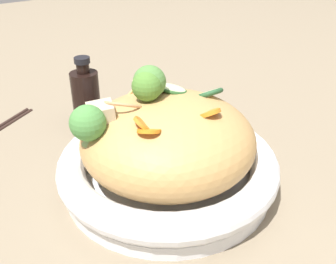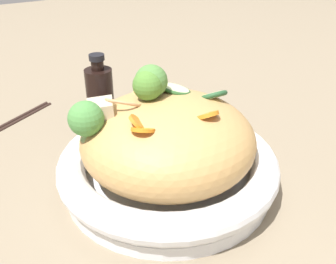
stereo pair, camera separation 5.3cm
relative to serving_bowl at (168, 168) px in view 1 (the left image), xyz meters
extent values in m
plane|color=#7F705A|center=(0.00, 0.00, -0.03)|extent=(3.00, 3.00, 0.00)
cylinder|color=white|center=(0.00, 0.00, -0.02)|extent=(0.29, 0.29, 0.02)
torus|color=white|center=(0.00, 0.00, 0.01)|extent=(0.31, 0.31, 0.04)
ellipsoid|color=tan|center=(0.00, 0.00, 0.05)|extent=(0.24, 0.24, 0.12)
torus|color=tan|center=(0.02, -0.03, 0.07)|extent=(0.06, 0.06, 0.02)
torus|color=tan|center=(0.05, 0.01, 0.10)|extent=(0.06, 0.06, 0.02)
torus|color=tan|center=(0.03, 0.05, 0.10)|extent=(0.07, 0.07, 0.03)
torus|color=tan|center=(0.04, -0.01, 0.08)|extent=(0.07, 0.07, 0.03)
cone|color=#98BB7B|center=(0.03, 0.01, 0.10)|extent=(0.02, 0.02, 0.02)
sphere|color=#51863F|center=(0.03, 0.01, 0.12)|extent=(0.05, 0.05, 0.04)
cone|color=#9CB676|center=(0.03, 0.10, 0.07)|extent=(0.03, 0.03, 0.01)
sphere|color=#4B8942|center=(0.03, 0.10, 0.09)|extent=(0.06, 0.06, 0.05)
cone|color=#97C077|center=(0.02, 0.02, 0.10)|extent=(0.02, 0.02, 0.02)
sphere|color=#4F8232|center=(0.02, 0.02, 0.12)|extent=(0.05, 0.05, 0.04)
cylinder|color=orange|center=(-0.04, 0.06, 0.10)|extent=(0.04, 0.04, 0.01)
cylinder|color=orange|center=(-0.05, -0.03, 0.10)|extent=(0.03, 0.03, 0.02)
cylinder|color=orange|center=(-0.02, 0.06, 0.10)|extent=(0.03, 0.03, 0.02)
cylinder|color=beige|center=(0.03, -0.03, 0.10)|extent=(0.04, 0.04, 0.02)
torus|color=#2A5626|center=(0.03, -0.03, 0.10)|extent=(0.05, 0.05, 0.02)
cylinder|color=beige|center=(0.00, -0.07, 0.10)|extent=(0.03, 0.04, 0.02)
torus|color=#25502C|center=(0.00, -0.07, 0.10)|extent=(0.04, 0.04, 0.03)
cylinder|color=beige|center=(0.04, 0.09, 0.08)|extent=(0.04, 0.04, 0.02)
torus|color=#27572D|center=(0.04, 0.09, 0.08)|extent=(0.05, 0.05, 0.03)
cube|color=beige|center=(0.06, -0.01, 0.10)|extent=(0.03, 0.03, 0.02)
cube|color=#C7B395|center=(0.04, 0.08, 0.09)|extent=(0.05, 0.05, 0.03)
cylinder|color=black|center=(0.24, 0.00, 0.02)|extent=(0.05, 0.05, 0.10)
cylinder|color=black|center=(0.24, 0.00, 0.08)|extent=(0.02, 0.02, 0.02)
cylinder|color=black|center=(0.24, 0.00, 0.09)|extent=(0.03, 0.03, 0.01)
camera|label=1|loc=(-0.37, 0.28, 0.32)|focal=41.90mm
camera|label=2|loc=(-0.40, 0.24, 0.32)|focal=41.90mm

